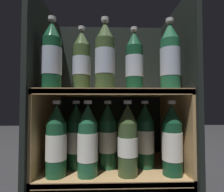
# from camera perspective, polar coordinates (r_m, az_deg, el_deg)

# --- Properties ---
(fridge_back_wall) EXTENTS (0.65, 0.02, 0.92)m
(fridge_back_wall) POSITION_cam_1_polar(r_m,az_deg,el_deg) (1.04, -0.45, -2.53)
(fridge_back_wall) COLOR black
(fridge_back_wall) RESTS_ON ground_plane
(fridge_side_left) EXTENTS (0.02, 0.43, 0.92)m
(fridge_side_left) POSITION_cam_1_polar(r_m,az_deg,el_deg) (0.88, -21.13, -2.42)
(fridge_side_left) COLOR black
(fridge_side_left) RESTS_ON ground_plane
(fridge_side_right) EXTENTS (0.02, 0.43, 0.92)m
(fridge_side_right) POSITION_cam_1_polar(r_m,az_deg,el_deg) (0.90, 20.47, -2.42)
(fridge_side_right) COLOR black
(fridge_side_right) RESTS_ON ground_plane
(shelf_lower) EXTENTS (0.61, 0.39, 0.18)m
(shelf_lower) POSITION_cam_1_polar(r_m,az_deg,el_deg) (0.88, -0.10, -23.44)
(shelf_lower) COLOR tan
(shelf_lower) RESTS_ON ground_plane
(shelf_upper) EXTENTS (0.61, 0.39, 0.52)m
(shelf_upper) POSITION_cam_1_polar(r_m,az_deg,el_deg) (0.83, -0.11, -8.22)
(shelf_upper) COLOR tan
(shelf_upper) RESTS_ON ground_plane
(bottle_upper_front_0) EXTENTS (0.08, 0.08, 0.30)m
(bottle_upper_front_0) POSITION_cam_1_polar(r_m,az_deg,el_deg) (0.76, -19.12, 11.91)
(bottle_upper_front_0) COLOR #144228
(bottle_upper_front_0) RESTS_ON shelf_upper
(bottle_upper_front_1) EXTENTS (0.08, 0.08, 0.30)m
(bottle_upper_front_1) POSITION_cam_1_polar(r_m,az_deg,el_deg) (0.73, -2.30, 12.47)
(bottle_upper_front_1) COLOR #384C28
(bottle_upper_front_1) RESTS_ON shelf_upper
(bottle_upper_front_2) EXTENTS (0.08, 0.08, 0.30)m
(bottle_upper_front_2) POSITION_cam_1_polar(r_m,az_deg,el_deg) (0.77, 18.43, 11.65)
(bottle_upper_front_2) COLOR #1E5638
(bottle_upper_front_2) RESTS_ON shelf_upper
(bottle_upper_back_0) EXTENTS (0.08, 0.08, 0.30)m
(bottle_upper_back_0) POSITION_cam_1_polar(r_m,az_deg,el_deg) (0.82, -9.91, 10.84)
(bottle_upper_back_0) COLOR #384C28
(bottle_upper_back_0) RESTS_ON shelf_upper
(bottle_upper_back_1) EXTENTS (0.08, 0.08, 0.30)m
(bottle_upper_back_1) POSITION_cam_1_polar(r_m,az_deg,el_deg) (0.82, 7.28, 10.74)
(bottle_upper_back_1) COLOR #144228
(bottle_upper_back_1) RESTS_ON shelf_upper
(bottle_lower_front_0) EXTENTS (0.08, 0.08, 0.30)m
(bottle_lower_front_0) POSITION_cam_1_polar(r_m,az_deg,el_deg) (0.75, -17.73, -14.11)
(bottle_lower_front_0) COLOR #194C2D
(bottle_lower_front_0) RESTS_ON shelf_lower
(bottle_lower_front_1) EXTENTS (0.08, 0.08, 0.30)m
(bottle_lower_front_1) POSITION_cam_1_polar(r_m,az_deg,el_deg) (0.72, -7.95, -14.62)
(bottle_lower_front_1) COLOR #1E5638
(bottle_lower_front_1) RESTS_ON shelf_lower
(bottle_lower_front_2) EXTENTS (0.08, 0.08, 0.30)m
(bottle_lower_front_2) POSITION_cam_1_polar(r_m,az_deg,el_deg) (0.72, 5.15, -14.47)
(bottle_lower_front_2) COLOR #384C28
(bottle_lower_front_2) RESTS_ON shelf_lower
(bottle_lower_front_3) EXTENTS (0.08, 0.08, 0.30)m
(bottle_lower_front_3) POSITION_cam_1_polar(r_m,az_deg,el_deg) (0.77, 19.03, -13.83)
(bottle_lower_front_3) COLOR #144228
(bottle_lower_front_3) RESTS_ON shelf_lower
(bottle_lower_back_0) EXTENTS (0.08, 0.08, 0.30)m
(bottle_lower_back_0) POSITION_cam_1_polar(r_m,az_deg,el_deg) (0.82, -11.69, -13.09)
(bottle_lower_back_0) COLOR #144228
(bottle_lower_back_0) RESTS_ON shelf_lower
(bottle_lower_back_1) EXTENTS (0.08, 0.08, 0.30)m
(bottle_lower_back_1) POSITION_cam_1_polar(r_m,az_deg,el_deg) (0.81, -1.44, -13.29)
(bottle_lower_back_1) COLOR #194C2D
(bottle_lower_back_1) RESTS_ON shelf_lower
(bottle_lower_back_2) EXTENTS (0.08, 0.08, 0.30)m
(bottle_lower_back_2) POSITION_cam_1_polar(r_m,az_deg,el_deg) (0.83, 10.76, -13.03)
(bottle_lower_back_2) COLOR #144228
(bottle_lower_back_2) RESTS_ON shelf_lower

